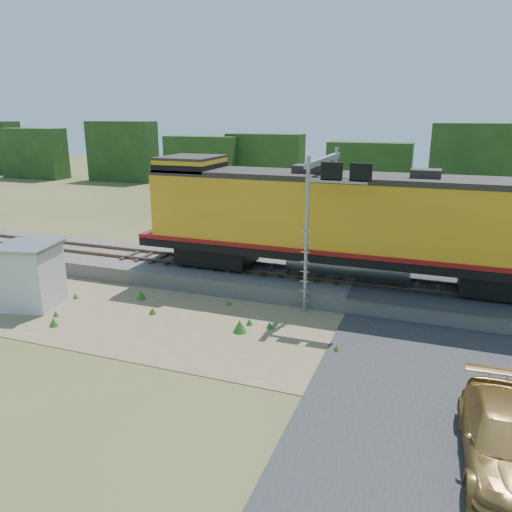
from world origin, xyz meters
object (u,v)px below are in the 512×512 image
at_px(shed, 30,275).
at_px(signal_gantry, 327,190).
at_px(car, 507,441).
at_px(locomotive, 343,221).

height_order(shed, signal_gantry, signal_gantry).
bearing_deg(shed, car, -25.95).
xyz_separation_m(shed, car, (19.01, -4.39, -0.73)).
xyz_separation_m(locomotive, signal_gantry, (-0.68, -0.66, 1.48)).
distance_m(locomotive, signal_gantry, 1.76).
distance_m(signal_gantry, car, 13.06).
relative_size(locomotive, signal_gantry, 3.09).
distance_m(locomotive, shed, 14.46).
xyz_separation_m(locomotive, car, (6.24, -10.84, -2.89)).
bearing_deg(car, locomotive, 118.01).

